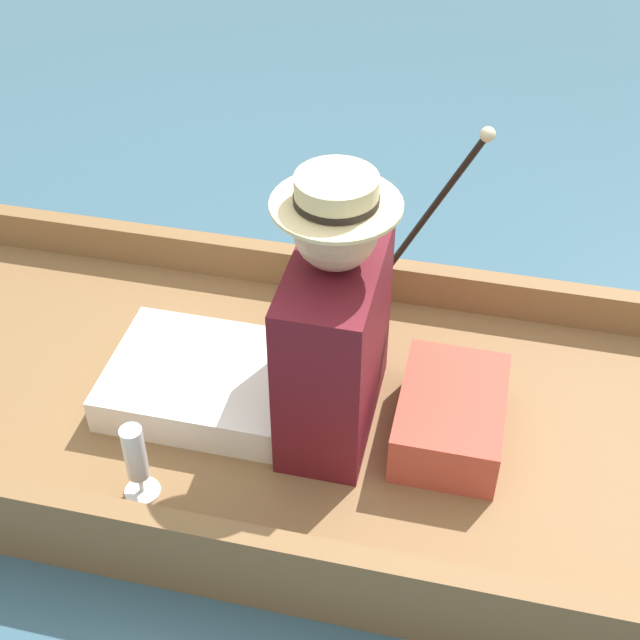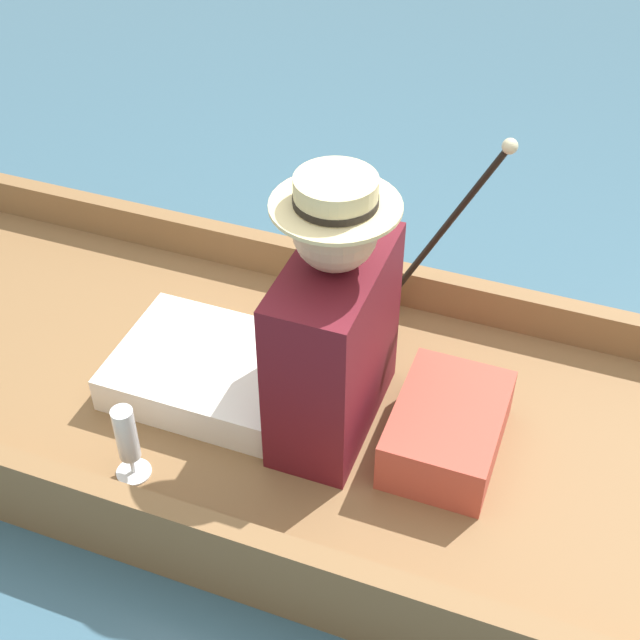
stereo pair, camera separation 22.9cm
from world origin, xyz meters
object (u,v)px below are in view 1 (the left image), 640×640
seated_person (296,339)px  walking_cane (433,208)px  teddy_bear (331,268)px  wine_glass (136,457)px

seated_person → walking_cane: seated_person is taller
seated_person → walking_cane: bearing=-41.4°
seated_person → teddy_bear: bearing=-11.6°
teddy_bear → wine_glass: 0.87m
seated_person → teddy_bear: (0.43, 0.00, -0.09)m
seated_person → walking_cane: size_ratio=1.16×
teddy_bear → wine_glass: size_ratio=1.68×
teddy_bear → seated_person: bearing=-179.9°
teddy_bear → walking_cane: size_ratio=0.58×
teddy_bear → walking_cane: (0.07, -0.29, 0.22)m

